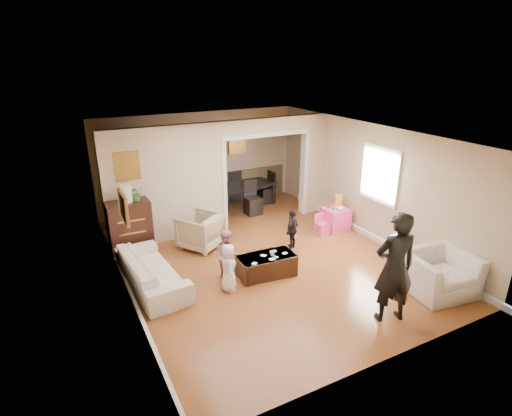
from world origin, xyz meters
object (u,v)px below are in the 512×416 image
adult_person (395,268)px  child_kneel_a (229,268)px  armchair_back (201,231)px  coffee_cup (272,254)px  dining_table (242,196)px  child_toddler (292,229)px  table_lamp (126,194)px  dresser (130,229)px  child_kneel_b (226,254)px  coffee_table (266,265)px  play_table (335,219)px  cyan_cup (334,208)px  armchair_front (439,273)px  sofa (152,270)px

adult_person → child_kneel_a: bearing=-30.4°
armchair_back → coffee_cup: size_ratio=8.40×
dining_table → child_toddler: (-0.19, -2.87, 0.14)m
table_lamp → dresser: bearing=0.0°
coffee_cup → adult_person: (0.98, -2.08, 0.47)m
table_lamp → child_kneel_b: size_ratio=0.37×
child_kneel_a → child_kneel_b: bearing=-2.3°
coffee_table → play_table: bearing=24.4°
armchair_back → play_table: armchair_back is taller
cyan_cup → armchair_front: bearing=-90.3°
child_kneel_b → child_toddler: bearing=-89.4°
play_table → child_kneel_b: 3.36m
armchair_back → dresser: (-1.42, 0.33, 0.21)m
armchair_front → table_lamp: 6.12m
dining_table → coffee_cup: bearing=-116.5°
coffee_cup → child_toddler: 1.24m
coffee_cup → child_toddler: size_ratio=0.11×
dresser → child_kneel_a: bearing=-60.5°
child_kneel_a → coffee_cup: bearing=-67.8°
armchair_front → child_kneel_b: size_ratio=1.18×
cyan_cup → sofa: bearing=-174.1°
armchair_back → dining_table: bearing=-168.3°
sofa → play_table: 4.61m
armchair_back → armchair_front: bearing=97.4°
armchair_front → child_kneel_a: (-3.27, 1.78, 0.08)m
dining_table → child_kneel_b: 3.85m
adult_person → coffee_table: bearing=-47.9°
armchair_front → cyan_cup: bearing=97.4°
armchair_back → dresser: 1.47m
coffee_table → child_kneel_b: bearing=156.8°
armchair_back → coffee_cup: (0.78, -1.79, 0.07)m
adult_person → dresser: bearing=-37.5°
dining_table → armchair_front: bearing=-87.3°
cyan_cup → coffee_cup: bearing=-153.8°
play_table → adult_person: (-1.46, -3.28, 0.65)m
coffee_table → dining_table: bearing=71.2°
armchair_front → coffee_cup: size_ratio=11.38×
armchair_back → dining_table: size_ratio=0.47×
coffee_table → dining_table: dining_table is taller
coffee_table → cyan_cup: (2.44, 1.10, 0.37)m
coffee_cup → cyan_cup: bearing=26.2°
table_lamp → dining_table: table_lamp is taller
table_lamp → coffee_cup: (2.20, -2.12, -0.91)m
coffee_table → dining_table: size_ratio=0.61×
cyan_cup → child_kneel_a: child_kneel_a is taller
table_lamp → child_kneel_a: (1.25, -2.22, -0.92)m
coffee_table → coffee_cup: (0.10, -0.05, 0.25)m
adult_person → child_kneel_b: 3.04m
table_lamp → coffee_cup: bearing=-43.8°
adult_person → child_kneel_b: size_ratio=1.91×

